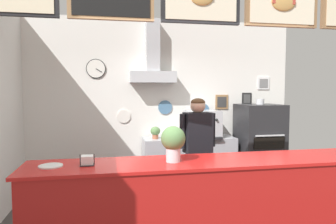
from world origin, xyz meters
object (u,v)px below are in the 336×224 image
at_px(napkin_holder, 87,161).
at_px(basil_vase, 173,142).
at_px(pizza_oven, 259,146).
at_px(espresso_machine, 202,124).
at_px(condiment_plate, 51,166).
at_px(shop_worker, 198,152).
at_px(potted_basil, 180,132).
at_px(potted_sage, 155,132).

distance_m(napkin_holder, basil_vase, 0.82).
distance_m(pizza_oven, espresso_machine, 1.11).
distance_m(pizza_oven, condiment_plate, 3.88).
height_order(espresso_machine, condiment_plate, espresso_machine).
height_order(shop_worker, potted_basil, shop_worker).
relative_size(espresso_machine, potted_sage, 2.84).
bearing_deg(napkin_holder, condiment_plate, 179.40).
distance_m(potted_sage, condiment_plate, 2.69).
xyz_separation_m(potted_basil, condiment_plate, (-1.75, -2.41, 0.06)).
bearing_deg(basil_vase, condiment_plate, 179.12).
bearing_deg(pizza_oven, condiment_plate, -145.03).
relative_size(espresso_machine, condiment_plate, 2.78).
bearing_deg(basil_vase, pizza_oven, 47.59).
distance_m(shop_worker, napkin_holder, 1.89).
relative_size(pizza_oven, napkin_holder, 12.08).
height_order(pizza_oven, shop_worker, shop_worker).
relative_size(napkin_holder, condiment_plate, 0.62).
relative_size(pizza_oven, shop_worker, 0.97).
bearing_deg(potted_basil, condiment_plate, -126.03).
distance_m(shop_worker, potted_basil, 1.18).
height_order(pizza_oven, espresso_machine, pizza_oven).
relative_size(basil_vase, condiment_plate, 1.60).
xyz_separation_m(pizza_oven, shop_worker, (-1.43, -0.98, 0.15)).
height_order(potted_basil, basil_vase, basil_vase).
height_order(shop_worker, espresso_machine, shop_worker).
height_order(espresso_machine, potted_basil, espresso_machine).
relative_size(shop_worker, potted_sage, 7.86).
bearing_deg(pizza_oven, potted_sage, 175.67).
bearing_deg(condiment_plate, shop_worker, 35.36).
distance_m(potted_basil, potted_sage, 0.45).
height_order(potted_basil, napkin_holder, napkin_holder).
height_order(pizza_oven, basil_vase, pizza_oven).
relative_size(shop_worker, basil_vase, 4.81).
height_order(pizza_oven, condiment_plate, pizza_oven).
xyz_separation_m(pizza_oven, napkin_holder, (-2.84, -2.22, 0.36)).
bearing_deg(condiment_plate, potted_sage, 61.09).
xyz_separation_m(napkin_holder, condiment_plate, (-0.32, 0.00, -0.03)).
bearing_deg(potted_sage, shop_worker, -69.01).
bearing_deg(condiment_plate, basil_vase, -0.88).
height_order(espresso_machine, potted_sage, espresso_machine).
xyz_separation_m(shop_worker, potted_basil, (0.02, 1.18, 0.12)).
distance_m(espresso_machine, condiment_plate, 3.19).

